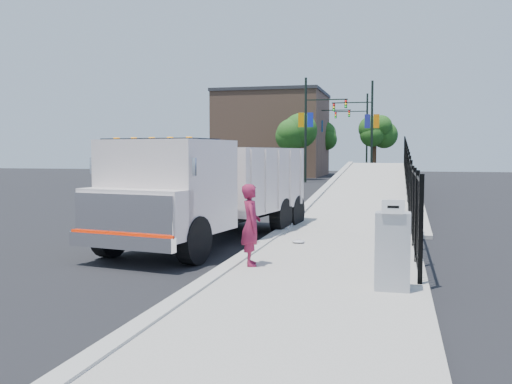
# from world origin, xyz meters

# --- Properties ---
(ground) EXTENTS (120.00, 120.00, 0.00)m
(ground) POSITION_xyz_m (0.00, 0.00, 0.00)
(ground) COLOR black
(ground) RESTS_ON ground
(sidewalk) EXTENTS (3.55, 12.00, 0.12)m
(sidewalk) POSITION_xyz_m (1.93, -2.00, 0.06)
(sidewalk) COLOR #9E998E
(sidewalk) RESTS_ON ground
(curb) EXTENTS (0.30, 12.00, 0.16)m
(curb) POSITION_xyz_m (0.00, -2.00, 0.08)
(curb) COLOR #ADAAA3
(curb) RESTS_ON ground
(ramp) EXTENTS (3.95, 24.06, 3.19)m
(ramp) POSITION_xyz_m (2.12, 16.00, 0.00)
(ramp) COLOR #9E998E
(ramp) RESTS_ON ground
(iron_fence) EXTENTS (0.10, 28.00, 1.80)m
(iron_fence) POSITION_xyz_m (3.55, 12.00, 0.90)
(iron_fence) COLOR black
(iron_fence) RESTS_ON ground
(truck) EXTENTS (3.72, 8.03, 2.65)m
(truck) POSITION_xyz_m (-1.51, 2.00, 1.49)
(truck) COLOR black
(truck) RESTS_ON ground
(worker) EXTENTS (0.55, 0.67, 1.59)m
(worker) POSITION_xyz_m (0.40, -1.15, 0.92)
(worker) COLOR maroon
(worker) RESTS_ON sidewalk
(utility_cabinet) EXTENTS (0.55, 0.40, 1.25)m
(utility_cabinet) POSITION_xyz_m (3.10, -2.53, 0.75)
(utility_cabinet) COLOR gray
(utility_cabinet) RESTS_ON sidewalk
(arrow_sign) EXTENTS (0.35, 0.04, 0.22)m
(arrow_sign) POSITION_xyz_m (3.10, -2.75, 1.48)
(arrow_sign) COLOR white
(arrow_sign) RESTS_ON utility_cabinet
(debris) EXTENTS (0.32, 0.32, 0.08)m
(debris) POSITION_xyz_m (0.84, 1.77, 0.16)
(debris) COLOR silver
(debris) RESTS_ON sidewalk
(light_pole_0) EXTENTS (3.77, 0.22, 8.00)m
(light_pole_0) POSITION_xyz_m (-3.46, 31.66, 4.36)
(light_pole_0) COLOR black
(light_pole_0) RESTS_ON ground
(light_pole_1) EXTENTS (3.78, 0.22, 8.00)m
(light_pole_1) POSITION_xyz_m (0.77, 34.74, 4.36)
(light_pole_1) COLOR black
(light_pole_1) RESTS_ON ground
(light_pole_2) EXTENTS (3.77, 0.22, 8.00)m
(light_pole_2) POSITION_xyz_m (-4.12, 42.71, 4.36)
(light_pole_2) COLOR black
(light_pole_2) RESTS_ON ground
(light_pole_3) EXTENTS (3.78, 0.22, 8.00)m
(light_pole_3) POSITION_xyz_m (-0.14, 44.74, 4.36)
(light_pole_3) COLOR black
(light_pole_3) RESTS_ON ground
(tree_0) EXTENTS (2.97, 2.97, 5.49)m
(tree_0) POSITION_xyz_m (-4.77, 35.17, 3.96)
(tree_0) COLOR #382314
(tree_0) RESTS_ON ground
(tree_1) EXTENTS (2.15, 2.15, 5.07)m
(tree_1) POSITION_xyz_m (1.16, 38.40, 3.90)
(tree_1) COLOR #382314
(tree_1) RESTS_ON ground
(tree_2) EXTENTS (2.64, 2.64, 5.32)m
(tree_2) POSITION_xyz_m (-4.43, 47.67, 3.95)
(tree_2) COLOR #382314
(tree_2) RESTS_ON ground
(building) EXTENTS (10.00, 10.00, 8.00)m
(building) POSITION_xyz_m (-9.00, 44.00, 4.00)
(building) COLOR #8C664C
(building) RESTS_ON ground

